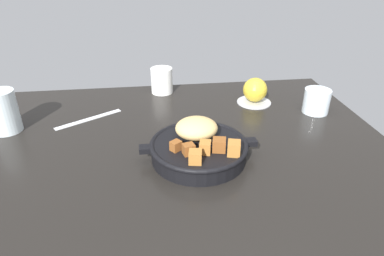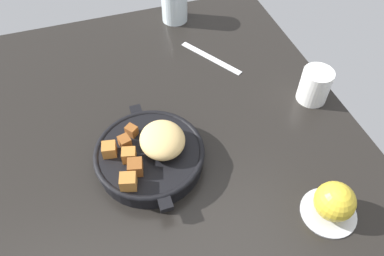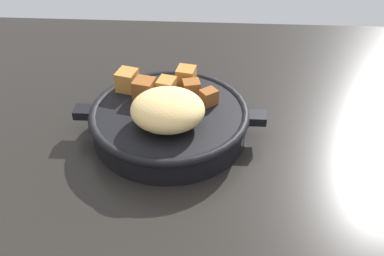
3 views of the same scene
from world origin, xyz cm
name	(u,v)px [view 2 (image 2 of 3)]	position (x,y,z in cm)	size (l,w,h in cm)	color
ground_plane	(167,147)	(0.00, 0.00, -1.20)	(102.58, 83.94, 2.40)	black
cast_iron_skillet	(151,154)	(3.57, -4.20, 2.98)	(26.19, 21.91, 8.45)	black
saucer_plate	(328,212)	(24.68, 23.85, 0.30)	(10.25, 10.25, 0.60)	#B7BABF
red_apple	(335,202)	(24.68, 23.85, 4.20)	(7.21, 7.21, 7.21)	gold
butter_knife	(211,58)	(-23.67, 18.53, 0.18)	(18.95, 1.60, 0.36)	silver
water_glass_tall	(174,2)	(-43.50, 14.68, 5.46)	(7.31, 7.31, 10.93)	silver
white_creamer_pitcher	(315,86)	(-2.59, 35.84, 4.04)	(6.88, 6.88, 8.07)	white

